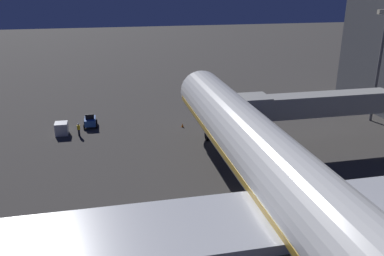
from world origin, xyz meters
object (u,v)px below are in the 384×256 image
(baggage_tug_spare, at_px, (90,121))
(traffic_cone_nose_port, at_px, (213,123))
(jet_bridge, at_px, (304,106))
(baggage_container_far_row, at_px, (62,129))
(ground_crew_near_nose_gear, at_px, (79,129))
(traffic_cone_nose_starboard, at_px, (182,125))
(apron_floodlight_mast, at_px, (380,58))
(airliner_at_gate, at_px, (303,202))

(baggage_tug_spare, bearing_deg, traffic_cone_nose_port, 170.17)
(jet_bridge, distance_m, traffic_cone_nose_port, 14.55)
(baggage_container_far_row, xyz_separation_m, ground_crew_near_nose_gear, (-2.29, 1.16, 0.18))
(baggage_tug_spare, distance_m, traffic_cone_nose_starboard, 13.02)
(baggage_container_far_row, height_order, traffic_cone_nose_starboard, baggage_container_far_row)
(jet_bridge, bearing_deg, baggage_container_far_row, -21.68)
(baggage_container_far_row, height_order, traffic_cone_nose_port, baggage_container_far_row)
(ground_crew_near_nose_gear, bearing_deg, baggage_tug_spare, -112.10)
(baggage_tug_spare, relative_size, traffic_cone_nose_starboard, 4.82)
(apron_floodlight_mast, height_order, traffic_cone_nose_starboard, apron_floodlight_mast)
(apron_floodlight_mast, relative_size, traffic_cone_nose_port, 28.69)
(apron_floodlight_mast, height_order, baggage_container_far_row, apron_floodlight_mast)
(jet_bridge, xyz_separation_m, baggage_container_far_row, (28.92, -11.50, -4.76))
(baggage_container_far_row, height_order, ground_crew_near_nose_gear, ground_crew_near_nose_gear)
(airliner_at_gate, bearing_deg, baggage_container_far_row, -59.52)
(airliner_at_gate, height_order, traffic_cone_nose_port, airliner_at_gate)
(baggage_tug_spare, xyz_separation_m, baggage_container_far_row, (3.69, 2.28, 0.04))
(apron_floodlight_mast, distance_m, traffic_cone_nose_starboard, 29.29)
(apron_floodlight_mast, bearing_deg, baggage_tug_spare, -8.52)
(ground_crew_near_nose_gear, xyz_separation_m, traffic_cone_nose_starboard, (-14.06, -0.48, -0.72))
(apron_floodlight_mast, xyz_separation_m, baggage_container_far_row, (44.05, -3.77, -8.47))
(ground_crew_near_nose_gear, bearing_deg, jet_bridge, 158.78)
(ground_crew_near_nose_gear, relative_size, traffic_cone_nose_starboard, 3.29)
(baggage_container_far_row, distance_m, traffic_cone_nose_starboard, 16.38)
(baggage_container_far_row, distance_m, ground_crew_near_nose_gear, 2.57)
(traffic_cone_nose_port, bearing_deg, baggage_tug_spare, -9.83)
(traffic_cone_nose_starboard, bearing_deg, baggage_container_far_row, -2.38)
(baggage_container_far_row, xyz_separation_m, traffic_cone_nose_starboard, (-16.35, 0.68, -0.54))
(apron_floodlight_mast, height_order, baggage_tug_spare, apron_floodlight_mast)
(airliner_at_gate, xyz_separation_m, jet_bridge, (-10.36, -20.03, 0.09))
(ground_crew_near_nose_gear, bearing_deg, baggage_container_far_row, -26.81)
(airliner_at_gate, bearing_deg, jet_bridge, -117.35)
(airliner_at_gate, bearing_deg, traffic_cone_nose_port, -94.08)
(ground_crew_near_nose_gear, bearing_deg, traffic_cone_nose_starboard, -178.06)
(traffic_cone_nose_starboard, bearing_deg, apron_floodlight_mast, 173.64)
(ground_crew_near_nose_gear, distance_m, traffic_cone_nose_starboard, 14.09)
(jet_bridge, height_order, traffic_cone_nose_starboard, jet_bridge)
(airliner_at_gate, xyz_separation_m, traffic_cone_nose_port, (-2.20, -30.85, -5.21))
(ground_crew_near_nose_gear, height_order, traffic_cone_nose_port, ground_crew_near_nose_gear)
(jet_bridge, height_order, baggage_container_far_row, jet_bridge)
(apron_floodlight_mast, relative_size, baggage_container_far_row, 8.62)
(airliner_at_gate, bearing_deg, apron_floodlight_mast, -132.57)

